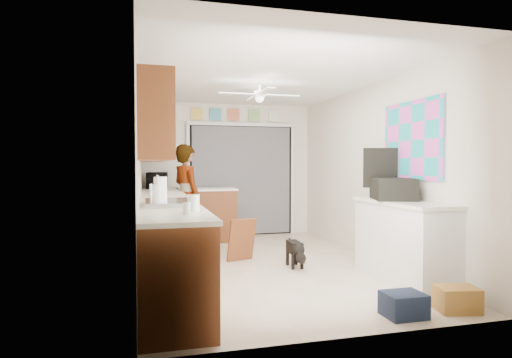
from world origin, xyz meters
TOP-DOWN VIEW (x-y plane):
  - floor at (0.00, 0.00)m, footprint 5.00×5.00m
  - ceiling at (0.00, 0.00)m, footprint 5.00×5.00m
  - wall_back at (0.00, 2.50)m, footprint 3.20×0.00m
  - wall_front at (0.00, -2.50)m, footprint 3.20×0.00m
  - wall_left at (-1.60, 0.00)m, footprint 0.00×5.00m
  - wall_right at (1.60, 0.00)m, footprint 0.00×5.00m
  - left_base_cabinets at (-1.30, 0.00)m, footprint 0.60×4.80m
  - left_countertop at (-1.29, 0.00)m, footprint 0.62×4.80m
  - upper_cabinets at (-1.44, 0.20)m, footprint 0.32×4.00m
  - sink_basin at (-1.29, -1.00)m, footprint 0.50×0.76m
  - faucet at (-1.48, -1.00)m, footprint 0.03×0.03m
  - peninsula_base at (-0.50, 2.00)m, footprint 1.00×0.60m
  - peninsula_top at (-0.50, 2.00)m, footprint 1.04×0.64m
  - back_opening_recess at (0.25, 2.47)m, footprint 2.00×0.06m
  - curtain_panel at (0.25, 2.43)m, footprint 1.90×0.03m
  - door_trim_left at (-0.77, 2.44)m, footprint 0.06×0.04m
  - door_trim_right at (1.27, 2.44)m, footprint 0.06×0.04m
  - door_trim_head at (0.25, 2.44)m, footprint 2.10×0.04m
  - header_frame_0 at (-0.60, 2.47)m, footprint 0.22×0.02m
  - header_frame_1 at (-0.25, 2.47)m, footprint 0.22×0.02m
  - header_frame_2 at (0.10, 2.47)m, footprint 0.22×0.02m
  - header_frame_3 at (0.50, 2.47)m, footprint 0.22×0.02m
  - header_frame_4 at (0.90, 2.47)m, footprint 0.22×0.02m
  - route66_sign at (-0.95, 2.47)m, footprint 0.22×0.02m
  - right_counter_base at (1.35, -1.20)m, footprint 0.50×1.40m
  - right_counter_top at (1.34, -1.20)m, footprint 0.54×1.44m
  - abstract_painting at (1.58, -1.00)m, footprint 0.03×1.15m
  - ceiling_fan at (0.00, 0.20)m, footprint 1.14×1.14m
  - microwave at (-1.34, 2.08)m, footprint 0.38×0.53m
  - soap_bottle at (-1.42, -1.26)m, footprint 0.14×0.14m
  - jar_a at (-1.12, -1.70)m, footprint 0.12×0.12m
  - jar_b at (-1.20, -1.93)m, footprint 0.09×0.09m
  - paper_towel_roll at (-1.39, -1.00)m, footprint 0.16×0.16m
  - suitcase at (1.32, -1.02)m, footprint 0.62×0.71m
  - suitcase_rim at (1.32, -1.02)m, footprint 0.61×0.69m
  - suitcase_lid at (1.32, -0.73)m, footprint 0.41×0.17m
  - cardboard_box at (1.25, -2.20)m, footprint 0.41×0.34m
  - navy_crate at (0.69, -2.20)m, footprint 0.35×0.29m
  - cabinet_door_panel at (-0.24, 0.29)m, footprint 0.43×0.27m
  - man at (-0.90, 1.35)m, footprint 0.62×0.72m
  - dog at (0.37, -0.21)m, footprint 0.23×0.49m

SIDE VIEW (x-z plane):
  - floor at x=0.00m, z-range 0.00..0.00m
  - navy_crate at x=0.69m, z-range 0.00..0.21m
  - cardboard_box at x=1.25m, z-range 0.00..0.23m
  - dog at x=0.37m, z-range 0.00..0.38m
  - cabinet_door_panel at x=-0.24m, z-range 0.00..0.60m
  - left_base_cabinets at x=-1.30m, z-range 0.00..0.90m
  - peninsula_base at x=-0.50m, z-range 0.00..0.90m
  - right_counter_base at x=1.35m, z-range 0.00..0.90m
  - man at x=-0.90m, z-range 0.00..1.68m
  - left_countertop at x=-1.29m, z-range 0.90..0.94m
  - peninsula_top at x=-0.50m, z-range 0.90..0.94m
  - right_counter_top at x=1.34m, z-range 0.90..0.94m
  - sink_basin at x=-1.29m, z-range 0.92..0.98m
  - suitcase_rim at x=1.32m, z-range 0.95..0.97m
  - jar_b at x=-1.20m, z-range 0.94..1.04m
  - jar_a at x=-1.12m, z-range 0.94..1.09m
  - faucet at x=-1.48m, z-range 0.94..1.16m
  - back_opening_recess at x=0.25m, z-range 0.00..2.10m
  - door_trim_left at x=-0.77m, z-range 0.00..2.10m
  - door_trim_right at x=1.27m, z-range 0.00..2.10m
  - curtain_panel at x=0.25m, z-range 0.03..2.08m
  - suitcase at x=1.32m, z-range 0.94..1.19m
  - microwave at x=-1.34m, z-range 0.94..1.22m
  - paper_towel_roll at x=-1.39m, z-range 0.94..1.23m
  - soap_bottle at x=-1.42m, z-range 0.94..1.26m
  - wall_back at x=0.00m, z-range -0.35..2.85m
  - wall_front at x=0.00m, z-range -0.35..2.85m
  - wall_left at x=-1.60m, z-range -1.25..3.75m
  - wall_right at x=1.60m, z-range -1.25..3.75m
  - suitcase_lid at x=1.32m, z-range 1.07..1.57m
  - abstract_painting at x=1.58m, z-range 1.17..2.12m
  - upper_cabinets at x=-1.44m, z-range 1.40..2.20m
  - door_trim_head at x=0.25m, z-range 2.09..2.15m
  - header_frame_0 at x=-0.60m, z-range 2.19..2.41m
  - header_frame_1 at x=-0.25m, z-range 2.19..2.41m
  - header_frame_2 at x=0.10m, z-range 2.19..2.41m
  - header_frame_3 at x=0.50m, z-range 2.19..2.41m
  - header_frame_4 at x=0.90m, z-range 2.19..2.41m
  - route66_sign at x=-0.95m, z-range 2.17..2.43m
  - ceiling_fan at x=0.00m, z-range 2.20..2.44m
  - ceiling at x=0.00m, z-range 2.50..2.50m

